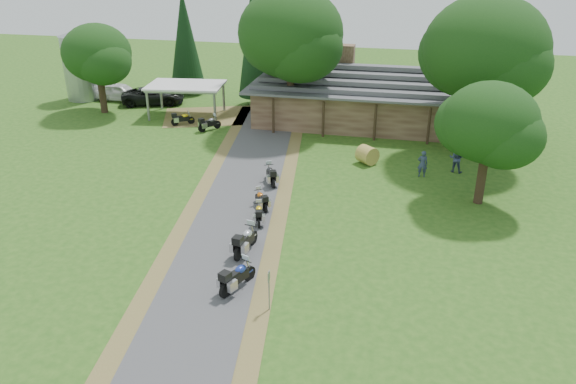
% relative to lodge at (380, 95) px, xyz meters
% --- Properties ---
extents(ground, '(120.00, 120.00, 0.00)m').
position_rel_lodge_xyz_m(ground, '(-6.00, -24.00, -2.45)').
color(ground, '#295518').
rests_on(ground, ground).
extents(driveway, '(51.95, 51.95, 0.00)m').
position_rel_lodge_xyz_m(driveway, '(-6.50, -20.00, -2.45)').
color(driveway, '#3F3F41').
rests_on(driveway, ground).
extents(lodge, '(21.40, 9.40, 4.90)m').
position_rel_lodge_xyz_m(lodge, '(0.00, 0.00, 0.00)').
color(lodge, brown).
rests_on(lodge, ground).
extents(silo, '(3.36, 3.36, 6.48)m').
position_rel_lodge_xyz_m(silo, '(-28.39, 1.78, 0.79)').
color(silo, gray).
rests_on(silo, ground).
extents(carport, '(6.87, 5.00, 2.78)m').
position_rel_lodge_xyz_m(carport, '(-16.54, -1.38, -1.06)').
color(carport, silver).
rests_on(carport, ground).
extents(car_white_sedan, '(2.67, 6.20, 2.06)m').
position_rel_lodge_xyz_m(car_white_sedan, '(-24.69, 2.02, -1.42)').
color(car_white_sedan, silver).
rests_on(car_white_sedan, ground).
extents(car_dark_suv, '(4.42, 6.71, 2.37)m').
position_rel_lodge_xyz_m(car_dark_suv, '(-21.08, 1.46, -1.26)').
color(car_dark_suv, black).
rests_on(car_dark_suv, ground).
extents(motorcycle_row_a, '(1.41, 2.15, 1.40)m').
position_rel_lodge_xyz_m(motorcycle_row_a, '(-4.24, -26.12, -1.75)').
color(motorcycle_row_a, navy).
rests_on(motorcycle_row_a, ground).
extents(motorcycle_row_b, '(1.02, 2.21, 1.45)m').
position_rel_lodge_xyz_m(motorcycle_row_b, '(-4.79, -22.99, -1.72)').
color(motorcycle_row_b, '#A6A9AE').
rests_on(motorcycle_row_b, ground).
extents(motorcycle_row_c, '(0.97, 1.76, 1.15)m').
position_rel_lodge_xyz_m(motorcycle_row_c, '(-5.02, -19.74, -1.88)').
color(motorcycle_row_c, yellow).
rests_on(motorcycle_row_c, ground).
extents(motorcycle_row_d, '(1.38, 1.70, 1.15)m').
position_rel_lodge_xyz_m(motorcycle_row_d, '(-5.37, -17.95, -1.88)').
color(motorcycle_row_d, '#C95E0F').
rests_on(motorcycle_row_d, ground).
extents(motorcycle_row_e, '(1.39, 1.98, 1.30)m').
position_rel_lodge_xyz_m(motorcycle_row_e, '(-5.72, -14.40, -1.80)').
color(motorcycle_row_e, black).
rests_on(motorcycle_row_e, ground).
extents(motorcycle_carport_a, '(1.75, 1.47, 1.19)m').
position_rel_lodge_xyz_m(motorcycle_carport_a, '(-15.90, -4.02, -1.85)').
color(motorcycle_carport_a, yellow).
rests_on(motorcycle_carport_a, ground).
extents(motorcycle_carport_b, '(1.62, 1.84, 1.27)m').
position_rel_lodge_xyz_m(motorcycle_carport_b, '(-13.22, -4.92, -1.81)').
color(motorcycle_carport_b, slate).
rests_on(motorcycle_carport_b, ground).
extents(person_a, '(0.60, 0.44, 2.08)m').
position_rel_lodge_xyz_m(person_a, '(3.61, -11.15, -1.41)').
color(person_a, '#34405C').
rests_on(person_a, ground).
extents(person_b, '(0.73, 0.60, 2.26)m').
position_rel_lodge_xyz_m(person_b, '(5.79, -9.83, -1.32)').
color(person_b, '#34405C').
rests_on(person_b, ground).
extents(hay_bale, '(1.69, 1.69, 1.25)m').
position_rel_lodge_xyz_m(hay_bale, '(-0.08, -9.56, -1.83)').
color(hay_bale, '#A28A3B').
rests_on(hay_bale, ground).
extents(sign_post, '(0.34, 0.06, 1.88)m').
position_rel_lodge_xyz_m(sign_post, '(-2.49, -27.34, -1.51)').
color(sign_post, gray).
rests_on(sign_post, ground).
extents(oak_lodge_left, '(8.13, 8.13, 12.24)m').
position_rel_lodge_xyz_m(oak_lodge_left, '(-6.95, -2.87, 3.67)').
color(oak_lodge_left, '#133710').
rests_on(oak_lodge_left, ground).
extents(oak_lodge_right, '(8.22, 8.22, 12.20)m').
position_rel_lodge_xyz_m(oak_lodge_right, '(7.01, -6.47, 3.65)').
color(oak_lodge_right, '#133710').
rests_on(oak_lodge_right, ground).
extents(oak_driveway, '(5.34, 5.34, 7.91)m').
position_rel_lodge_xyz_m(oak_driveway, '(6.89, -14.50, 1.51)').
color(oak_driveway, '#133710').
rests_on(oak_driveway, ground).
extents(oak_silo, '(5.85, 5.85, 8.48)m').
position_rel_lodge_xyz_m(oak_silo, '(-24.19, -2.06, 1.79)').
color(oak_silo, '#133710').
rests_on(oak_silo, ground).
extents(cedar_near, '(3.83, 3.83, 14.25)m').
position_rel_lodge_xyz_m(cedar_near, '(-11.21, 3.14, 4.68)').
color(cedar_near, black).
rests_on(cedar_near, ground).
extents(cedar_far, '(3.35, 3.35, 10.05)m').
position_rel_lodge_xyz_m(cedar_far, '(-19.35, 5.92, 2.57)').
color(cedar_far, black).
rests_on(cedar_far, ground).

